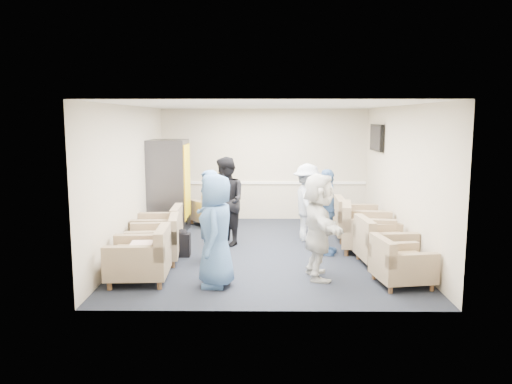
{
  "coord_description": "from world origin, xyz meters",
  "views": [
    {
      "loc": [
        -0.1,
        -9.15,
        2.47
      ],
      "look_at": [
        -0.18,
        0.2,
        1.08
      ],
      "focal_mm": 35.0,
      "sensor_mm": 36.0,
      "label": 1
    }
  ],
  "objects_px": {
    "armchair_right_midfar": "(364,231)",
    "person_mid_left": "(208,217)",
    "person_front_left": "(216,231)",
    "person_mid_right": "(326,212)",
    "armchair_left_near": "(143,259)",
    "armchair_left_mid": "(157,243)",
    "person_back_left": "(226,201)",
    "vending_machine": "(169,186)",
    "person_back_right": "(307,202)",
    "armchair_left_far": "(161,231)",
    "armchair_right_near": "(399,265)",
    "armchair_right_far": "(355,222)",
    "armchair_corner": "(212,211)",
    "armchair_right_midnear": "(381,245)",
    "person_front_right": "(319,226)"
  },
  "relations": [
    {
      "from": "armchair_right_midfar",
      "to": "person_back_left",
      "type": "relative_size",
      "value": 0.63
    },
    {
      "from": "armchair_left_far",
      "to": "person_mid_left",
      "type": "relative_size",
      "value": 0.56
    },
    {
      "from": "armchair_right_far",
      "to": "person_back_left",
      "type": "distance_m",
      "value": 2.69
    },
    {
      "from": "armchair_left_near",
      "to": "person_mid_left",
      "type": "xyz_separation_m",
      "value": [
        0.89,
        1.06,
        0.45
      ]
    },
    {
      "from": "armchair_left_mid",
      "to": "person_front_left",
      "type": "relative_size",
      "value": 0.57
    },
    {
      "from": "armchair_right_midfar",
      "to": "person_back_right",
      "type": "xyz_separation_m",
      "value": [
        -0.99,
        0.82,
        0.41
      ]
    },
    {
      "from": "armchair_left_far",
      "to": "armchair_right_near",
      "type": "distance_m",
      "value": 4.47
    },
    {
      "from": "armchair_right_midnear",
      "to": "armchair_right_midfar",
      "type": "relative_size",
      "value": 0.86
    },
    {
      "from": "armchair_right_midfar",
      "to": "person_front_left",
      "type": "height_order",
      "value": "person_front_left"
    },
    {
      "from": "armchair_left_mid",
      "to": "vending_machine",
      "type": "height_order",
      "value": "vending_machine"
    },
    {
      "from": "person_back_right",
      "to": "person_front_right",
      "type": "relative_size",
      "value": 0.95
    },
    {
      "from": "person_mid_right",
      "to": "armchair_left_near",
      "type": "bearing_deg",
      "value": 136.32
    },
    {
      "from": "vending_machine",
      "to": "person_back_right",
      "type": "relative_size",
      "value": 1.28
    },
    {
      "from": "armchair_right_midnear",
      "to": "armchair_right_far",
      "type": "relative_size",
      "value": 0.98
    },
    {
      "from": "vending_machine",
      "to": "person_back_left",
      "type": "distance_m",
      "value": 1.79
    },
    {
      "from": "person_mid_left",
      "to": "person_mid_right",
      "type": "distance_m",
      "value": 2.16
    },
    {
      "from": "person_mid_right",
      "to": "person_mid_left",
      "type": "bearing_deg",
      "value": 122.54
    },
    {
      "from": "armchair_left_far",
      "to": "person_front_right",
      "type": "bearing_deg",
      "value": 55.73
    },
    {
      "from": "person_back_right",
      "to": "armchair_left_mid",
      "type": "bearing_deg",
      "value": 114.04
    },
    {
      "from": "person_front_left",
      "to": "person_mid_left",
      "type": "bearing_deg",
      "value": -169.03
    },
    {
      "from": "person_back_left",
      "to": "person_back_right",
      "type": "bearing_deg",
      "value": 72.96
    },
    {
      "from": "person_back_left",
      "to": "person_mid_right",
      "type": "xyz_separation_m",
      "value": [
        1.87,
        -0.66,
        -0.08
      ]
    },
    {
      "from": "armchair_right_near",
      "to": "person_back_right",
      "type": "height_order",
      "value": "person_back_right"
    },
    {
      "from": "armchair_right_midfar",
      "to": "person_mid_left",
      "type": "relative_size",
      "value": 0.68
    },
    {
      "from": "armchair_right_near",
      "to": "person_back_left",
      "type": "xyz_separation_m",
      "value": [
        -2.74,
        2.38,
        0.56
      ]
    },
    {
      "from": "armchair_left_mid",
      "to": "person_back_left",
      "type": "xyz_separation_m",
      "value": [
        1.11,
        1.22,
        0.52
      ]
    },
    {
      "from": "armchair_left_near",
      "to": "person_front_left",
      "type": "relative_size",
      "value": 0.56
    },
    {
      "from": "armchair_left_mid",
      "to": "person_back_left",
      "type": "distance_m",
      "value": 1.73
    },
    {
      "from": "armchair_right_midfar",
      "to": "person_mid_right",
      "type": "relative_size",
      "value": 0.7
    },
    {
      "from": "armchair_left_far",
      "to": "armchair_corner",
      "type": "height_order",
      "value": "armchair_left_far"
    },
    {
      "from": "person_front_left",
      "to": "person_mid_left",
      "type": "xyz_separation_m",
      "value": [
        -0.25,
        1.23,
        -0.04
      ]
    },
    {
      "from": "armchair_right_midnear",
      "to": "armchair_right_midfar",
      "type": "distance_m",
      "value": 0.88
    },
    {
      "from": "armchair_left_near",
      "to": "person_mid_left",
      "type": "height_order",
      "value": "person_mid_left"
    },
    {
      "from": "armchair_right_far",
      "to": "armchair_right_near",
      "type": "bearing_deg",
      "value": -175.27
    },
    {
      "from": "armchair_corner",
      "to": "person_back_left",
      "type": "height_order",
      "value": "person_back_left"
    },
    {
      "from": "armchair_left_mid",
      "to": "vending_machine",
      "type": "distance_m",
      "value": 2.51
    },
    {
      "from": "armchair_left_mid",
      "to": "person_back_right",
      "type": "xyz_separation_m",
      "value": [
        2.73,
        1.58,
        0.44
      ]
    },
    {
      "from": "vending_machine",
      "to": "person_front_left",
      "type": "distance_m",
      "value": 3.87
    },
    {
      "from": "armchair_right_midnear",
      "to": "armchair_right_far",
      "type": "xyz_separation_m",
      "value": [
        -0.12,
        1.76,
        0.02
      ]
    },
    {
      "from": "person_mid_right",
      "to": "armchair_right_midfar",
      "type": "bearing_deg",
      "value": -56.04
    },
    {
      "from": "vending_machine",
      "to": "armchair_corner",
      "type": "bearing_deg",
      "value": 37.24
    },
    {
      "from": "armchair_left_mid",
      "to": "person_back_left",
      "type": "relative_size",
      "value": 0.55
    },
    {
      "from": "armchair_right_midnear",
      "to": "person_mid_left",
      "type": "distance_m",
      "value": 2.99
    },
    {
      "from": "person_mid_left",
      "to": "armchair_left_far",
      "type": "bearing_deg",
      "value": -147.05
    },
    {
      "from": "armchair_left_mid",
      "to": "person_mid_right",
      "type": "relative_size",
      "value": 0.61
    },
    {
      "from": "armchair_right_near",
      "to": "armchair_right_midnear",
      "type": "height_order",
      "value": "armchair_right_midnear"
    },
    {
      "from": "armchair_right_far",
      "to": "person_front_left",
      "type": "relative_size",
      "value": 0.57
    },
    {
      "from": "armchair_left_near",
      "to": "person_front_left",
      "type": "height_order",
      "value": "person_front_left"
    },
    {
      "from": "armchair_right_near",
      "to": "armchair_right_far",
      "type": "bearing_deg",
      "value": -6.24
    },
    {
      "from": "person_back_right",
      "to": "person_mid_left",
      "type": "bearing_deg",
      "value": 124.16
    }
  ]
}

